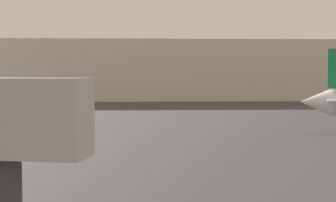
% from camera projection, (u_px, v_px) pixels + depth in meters
% --- Properties ---
extents(terminal_building, '(88.73, 25.75, 14.87)m').
position_uv_depth(terminal_building, '(185.00, 71.00, 133.19)').
color(terminal_building, beige).
rests_on(terminal_building, ground_plane).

